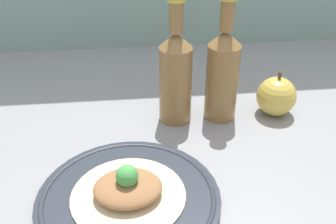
{
  "coord_description": "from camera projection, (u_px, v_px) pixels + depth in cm",
  "views": [
    {
      "loc": [
        -8.27,
        -58.84,
        46.26
      ],
      "look_at": [
        -2.2,
        -0.35,
        9.31
      ],
      "focal_mm": 42.0,
      "sensor_mm": 36.0,
      "label": 1
    }
  ],
  "objects": [
    {
      "name": "cider_bottle_right",
      "position": [
        223.0,
        72.0,
        0.8
      ],
      "size": [
        6.74,
        6.74,
        26.59
      ],
      "color": "olive",
      "rests_on": "ground_plane"
    },
    {
      "name": "apple",
      "position": [
        276.0,
        96.0,
        0.84
      ],
      "size": [
        8.47,
        8.47,
        10.09
      ],
      "color": "gold",
      "rests_on": "ground_plane"
    },
    {
      "name": "cider_bottle_left",
      "position": [
        176.0,
        74.0,
        0.79
      ],
      "size": [
        6.74,
        6.74,
        26.59
      ],
      "color": "olive",
      "rests_on": "ground_plane"
    },
    {
      "name": "ground_plane",
      "position": [
        179.0,
        160.0,
        0.76
      ],
      "size": [
        180.0,
        110.0,
        4.0
      ],
      "primitive_type": "cube",
      "color": "gray"
    },
    {
      "name": "plated_food",
      "position": [
        128.0,
        189.0,
        0.62
      ],
      "size": [
        18.45,
        18.45,
        6.09
      ],
      "color": "beige",
      "rests_on": "plate"
    },
    {
      "name": "plate",
      "position": [
        129.0,
        199.0,
        0.63
      ],
      "size": [
        29.68,
        29.68,
        1.64
      ],
      "color": "#2D333D",
      "rests_on": "ground_plane"
    }
  ]
}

